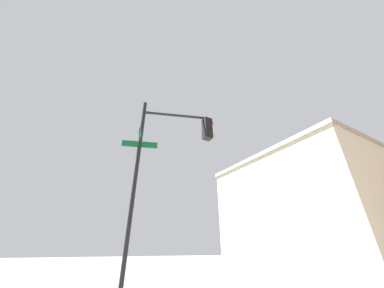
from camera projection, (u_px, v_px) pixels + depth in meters
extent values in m
cylinder|color=black|center=(134.00, 187.00, 5.86)|extent=(0.12, 0.12, 6.05)
cylinder|color=black|center=(176.00, 115.00, 7.23)|extent=(0.85, 2.12, 0.09)
cube|color=black|center=(207.00, 129.00, 7.18)|extent=(0.28, 0.28, 0.80)
sphere|color=red|center=(211.00, 123.00, 7.32)|extent=(0.18, 0.18, 0.18)
sphere|color=orange|center=(211.00, 129.00, 7.21)|extent=(0.18, 0.18, 0.18)
sphere|color=green|center=(212.00, 135.00, 7.09)|extent=(0.18, 0.18, 0.18)
cube|color=#0F5128|center=(140.00, 144.00, 6.49)|extent=(0.41, 1.05, 0.20)
cube|color=#0F5128|center=(141.00, 138.00, 6.59)|extent=(0.95, 0.38, 0.20)
cube|color=beige|center=(324.00, 214.00, 23.95)|extent=(15.55, 18.77, 10.40)
cube|color=gray|center=(311.00, 170.00, 26.44)|extent=(15.85, 19.07, 0.40)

